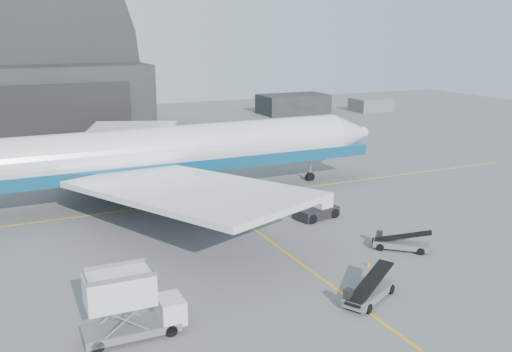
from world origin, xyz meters
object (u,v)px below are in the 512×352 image
airliner (168,152)px  catering_truck (129,305)px  belt_loader_a (369,292)px  pushback_tug (317,210)px  belt_loader_b (400,243)px

airliner → catering_truck: 27.91m
airliner → belt_loader_a: 28.67m
catering_truck → pushback_tug: (20.66, 13.88, -1.29)m
airliner → belt_loader_a: (4.90, -27.92, -4.28)m
airliner → catering_truck: (-10.05, -25.87, -2.88)m
pushback_tug → belt_loader_b: size_ratio=1.05×
catering_truck → pushback_tug: 24.92m
airliner → belt_loader_b: bearing=-60.2°
belt_loader_b → airliner: bearing=161.7°
belt_loader_a → belt_loader_b: size_ratio=1.17×
belt_loader_a → belt_loader_b: bearing=11.1°
catering_truck → belt_loader_a: (14.95, -2.05, -1.40)m
catering_truck → belt_loader_b: size_ratio=1.38×
catering_truck → belt_loader_a: catering_truck is taller
pushback_tug → belt_loader_b: 9.91m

